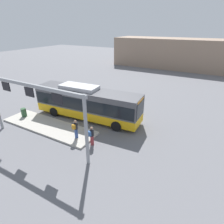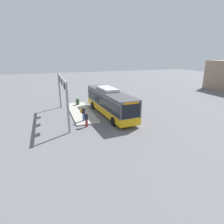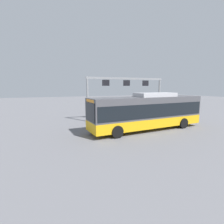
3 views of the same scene
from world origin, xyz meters
TOP-DOWN VIEW (x-y plane):
  - ground_plane at (0.00, 0.00)m, footprint 120.00×120.00m
  - platform_curb at (-2.14, -3.48)m, footprint 10.00×2.80m
  - bus_main at (-0.01, -0.00)m, footprint 11.49×3.31m
  - person_boarding at (3.22, -3.87)m, footprint 0.40×0.57m
  - person_waiting_near at (1.60, -3.85)m, footprint 0.35×0.53m
  - platform_sign_gantry at (-0.75, -5.83)m, footprint 10.46×0.24m
  - trash_bin at (-5.87, -3.30)m, footprint 0.52×0.52m

SIDE VIEW (x-z plane):
  - ground_plane at x=0.00m, z-range 0.00..0.00m
  - platform_curb at x=-2.14m, z-range 0.00..0.16m
  - trash_bin at x=-5.87m, z-range 0.16..1.06m
  - person_boarding at x=3.22m, z-range 0.06..1.73m
  - person_waiting_near at x=1.60m, z-range 0.22..1.89m
  - bus_main at x=-0.01m, z-range 0.08..3.54m
  - platform_sign_gantry at x=-0.75m, z-range 1.21..6.41m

